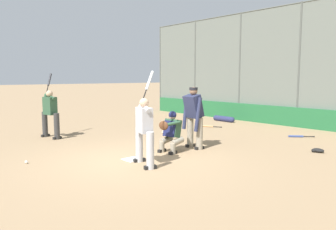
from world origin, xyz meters
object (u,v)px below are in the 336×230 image
spare_bat_first_base_side (209,126)px  catcher_behind_plate (171,131)px  fielding_glove_on_dirt (318,150)px  equipment_bag_dugout_side (224,119)px  umpire_home (194,116)px  batter_at_plate (144,129)px  spare_bat_third_base_side (298,136)px  batter_on_deck (50,112)px  baseball_loose (26,162)px

spare_bat_first_base_side → catcher_behind_plate: bearing=94.3°
fielding_glove_on_dirt → equipment_bag_dugout_side: bearing=-27.4°
fielding_glove_on_dirt → equipment_bag_dugout_side: (5.62, -2.91, 0.07)m
umpire_home → spare_bat_first_base_side: bearing=-49.0°
batter_at_plate → equipment_bag_dugout_side: bearing=-48.2°
fielding_glove_on_dirt → equipment_bag_dugout_side: 6.33m
spare_bat_third_base_side → batter_on_deck: bearing=5.8°
batter_on_deck → spare_bat_third_base_side: 8.36m
fielding_glove_on_dirt → baseball_loose: 7.49m
equipment_bag_dugout_side → batter_on_deck: bearing=80.7°
spare_bat_first_base_side → umpire_home: bearing=100.7°
umpire_home → spare_bat_first_base_side: umpire_home is taller
equipment_bag_dugout_side → spare_bat_first_base_side: bearing=111.5°
baseball_loose → batter_on_deck: bearing=-31.2°
batter_at_plate → baseball_loose: size_ratio=29.49×
catcher_behind_plate → batter_at_plate: bearing=104.2°
spare_bat_third_base_side → fielding_glove_on_dirt: fielding_glove_on_dirt is taller
batter_at_plate → spare_bat_first_base_side: batter_at_plate is taller
spare_bat_first_base_side → baseball_loose: size_ratio=10.33×
catcher_behind_plate → baseball_loose: (1.35, 3.36, -0.54)m
catcher_behind_plate → equipment_bag_dugout_side: (2.97, -5.88, -0.45)m
batter_on_deck → fielding_glove_on_dirt: bearing=-156.1°
umpire_home → spare_bat_third_base_side: bearing=-100.6°
umpire_home → spare_bat_third_base_side: (-1.14, -3.88, -0.91)m
spare_bat_third_base_side → batter_at_plate: bearing=40.4°
fielding_glove_on_dirt → batter_at_plate: bearing=64.3°
umpire_home → catcher_behind_plate: bearing=90.9°
batter_on_deck → umpire_home: bearing=-160.1°
batter_at_plate → catcher_behind_plate: batter_at_plate is taller
equipment_bag_dugout_side → umpire_home: bearing=120.9°
batter_at_plate → baseball_loose: batter_at_plate is taller
umpire_home → baseball_loose: (1.42, 4.17, -0.91)m
spare_bat_third_base_side → fielding_glove_on_dirt: bearing=86.3°
batter_at_plate → batter_on_deck: 4.79m
baseball_loose → equipment_bag_dugout_side: equipment_bag_dugout_side is taller
batter_at_plate → equipment_bag_dugout_side: batter_at_plate is taller
batter_at_plate → fielding_glove_on_dirt: (-2.07, -4.30, -0.79)m
catcher_behind_plate → batter_on_deck: size_ratio=0.52×
equipment_bag_dugout_side → catcher_behind_plate: bearing=116.8°
umpire_home → equipment_bag_dugout_side: 5.97m
catcher_behind_plate → fielding_glove_on_dirt: catcher_behind_plate is taller
spare_bat_third_base_side → spare_bat_first_base_side: bearing=-34.3°
umpire_home → batter_on_deck: batter_on_deck is taller
batter_at_plate → umpire_home: size_ratio=1.25×
baseball_loose → fielding_glove_on_dirt: bearing=-122.4°
batter_at_plate → baseball_loose: (1.94, 2.03, -0.81)m
batter_on_deck → spare_bat_third_base_side: (-5.40, -6.32, -0.83)m
catcher_behind_plate → umpire_home: size_ratio=0.64×
batter_at_plate → spare_bat_third_base_side: (-0.62, -6.02, -0.82)m
spare_bat_first_base_side → baseball_loose: (-0.91, 7.47, 0.00)m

